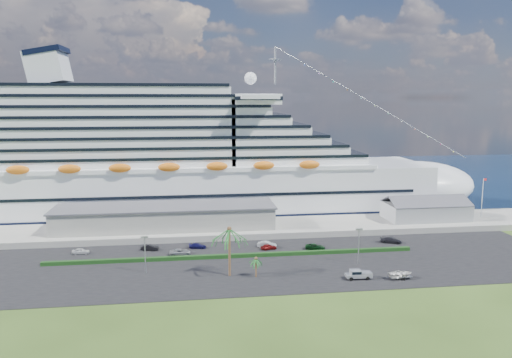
{
  "coord_description": "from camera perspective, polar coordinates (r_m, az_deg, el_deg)",
  "views": [
    {
      "loc": [
        -18.03,
        -98.05,
        37.85
      ],
      "look_at": [
        -0.8,
        30.0,
        16.73
      ],
      "focal_mm": 35.0,
      "sensor_mm": 36.0,
      "label": 1
    }
  ],
  "objects": [
    {
      "name": "parked_car_6",
      "position": [
        127.37,
        6.77,
        -7.69
      ],
      "size": [
        5.41,
        3.56,
        1.38
      ],
      "primitive_type": "imported",
      "rotation": [
        0.0,
        0.0,
        1.3
      ],
      "color": "black",
      "rests_on": "asphalt_lot"
    },
    {
      "name": "parked_car_7",
      "position": [
        136.51,
        15.17,
        -6.75
      ],
      "size": [
        5.88,
        4.18,
        1.58
      ],
      "primitive_type": "imported",
      "rotation": [
        0.0,
        0.0,
        1.17
      ],
      "color": "black",
      "rests_on": "asphalt_lot"
    },
    {
      "name": "parked_car_4",
      "position": [
        126.49,
        1.45,
        -7.75
      ],
      "size": [
        4.31,
        2.51,
        1.38
      ],
      "primitive_type": "imported",
      "rotation": [
        0.0,
        0.0,
        1.8
      ],
      "color": "maroon",
      "rests_on": "asphalt_lot"
    },
    {
      "name": "parked_car_0",
      "position": [
        130.19,
        -19.38,
        -7.78
      ],
      "size": [
        4.13,
        1.68,
        1.4
      ],
      "primitive_type": "imported",
      "rotation": [
        0.0,
        0.0,
        1.56
      ],
      "color": "silver",
      "rests_on": "asphalt_lot"
    },
    {
      "name": "hedge",
      "position": [
        120.41,
        -2.54,
        -8.76
      ],
      "size": [
        88.0,
        1.1,
        0.9
      ],
      "primitive_type": "cube",
      "color": "black",
      "rests_on": "asphalt_lot"
    },
    {
      "name": "cruise_ship",
      "position": [
        163.46,
        -8.83,
        1.74
      ],
      "size": [
        191.0,
        38.0,
        54.0
      ],
      "color": "silver",
      "rests_on": "ground"
    },
    {
      "name": "asphalt_lot",
      "position": [
        116.81,
        1.65,
        -9.6
      ],
      "size": [
        140.0,
        38.0,
        0.12
      ],
      "primitive_type": "cube",
      "color": "black",
      "rests_on": "ground"
    },
    {
      "name": "palm_tall",
      "position": [
        106.3,
        -3.07,
        -6.36
      ],
      "size": [
        8.82,
        8.82,
        11.13
      ],
      "color": "#47301E",
      "rests_on": "ground"
    },
    {
      "name": "parked_car_3",
      "position": [
        128.23,
        -6.69,
        -7.6
      ],
      "size": [
        4.65,
        2.63,
        1.27
      ],
      "primitive_type": "imported",
      "rotation": [
        0.0,
        0.0,
        1.37
      ],
      "color": "#16154A",
      "rests_on": "asphalt_lot"
    },
    {
      "name": "palm_short",
      "position": [
        107.06,
        -0.0,
        -9.34
      ],
      "size": [
        3.53,
        3.53,
        4.56
      ],
      "color": "#47301E",
      "rests_on": "ground"
    },
    {
      "name": "ground",
      "position": [
        106.64,
        2.63,
        -11.52
      ],
      "size": [
        420.0,
        420.0,
        0.0
      ],
      "primitive_type": "plane",
      "color": "#2D4316",
      "rests_on": "ground"
    },
    {
      "name": "boat_trailer",
      "position": [
        110.93,
        16.21,
        -10.37
      ],
      "size": [
        6.0,
        4.12,
        1.7
      ],
      "color": "gray",
      "rests_on": "asphalt_lot"
    },
    {
      "name": "terminal_building",
      "position": [
        142.07,
        -10.29,
        -4.23
      ],
      "size": [
        61.0,
        15.0,
        6.3
      ],
      "color": "gray",
      "rests_on": "wharf"
    },
    {
      "name": "pickup_truck",
      "position": [
        108.89,
        11.6,
        -10.59
      ],
      "size": [
        5.56,
        2.23,
        1.95
      ],
      "color": "black",
      "rests_on": "asphalt_lot"
    },
    {
      "name": "flagpole",
      "position": [
        166.4,
        24.46,
        -1.8
      ],
      "size": [
        1.08,
        0.16,
        12.0
      ],
      "color": "silver",
      "rests_on": "wharf"
    },
    {
      "name": "lamp_post_right",
      "position": [
        117.26,
        11.67,
        -7.01
      ],
      "size": [
        1.6,
        0.35,
        8.27
      ],
      "color": "gray",
      "rests_on": "asphalt_lot"
    },
    {
      "name": "parked_car_5",
      "position": [
        127.95,
        1.24,
        -7.5
      ],
      "size": [
        5.08,
        3.19,
        1.58
      ],
      "primitive_type": "imported",
      "rotation": [
        0.0,
        0.0,
        1.23
      ],
      "color": "#A2A5A9",
      "rests_on": "asphalt_lot"
    },
    {
      "name": "lamp_post_left",
      "position": [
        111.37,
        -12.58,
        -7.92
      ],
      "size": [
        1.6,
        0.35,
        8.27
      ],
      "color": "gray",
      "rests_on": "asphalt_lot"
    },
    {
      "name": "parked_car_1",
      "position": [
        128.38,
        -12.03,
        -7.68
      ],
      "size": [
        4.63,
        2.29,
        1.46
      ],
      "primitive_type": "imported",
      "rotation": [
        0.0,
        0.0,
        1.39
      ],
      "color": "black",
      "rests_on": "asphalt_lot"
    },
    {
      "name": "wharf",
      "position": [
        144.04,
        -0.22,
        -5.58
      ],
      "size": [
        240.0,
        20.0,
        1.8
      ],
      "primitive_type": "cube",
      "color": "gray",
      "rests_on": "ground"
    },
    {
      "name": "water",
      "position": [
        231.87,
        -3.1,
        -0.12
      ],
      "size": [
        420.0,
        160.0,
        0.02
      ],
      "primitive_type": "cube",
      "color": "black",
      "rests_on": "ground"
    },
    {
      "name": "port_shed",
      "position": [
        158.37,
        18.82,
        -3.42
      ],
      "size": [
        24.0,
        12.31,
        7.37
      ],
      "color": "gray",
      "rests_on": "wharf"
    },
    {
      "name": "parked_car_2",
      "position": [
        123.71,
        -8.67,
        -8.24
      ],
      "size": [
        5.21,
        2.66,
        1.41
      ],
      "primitive_type": "imported",
      "rotation": [
        0.0,
        0.0,
        1.64
      ],
      "color": "#92959A",
      "rests_on": "asphalt_lot"
    }
  ]
}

